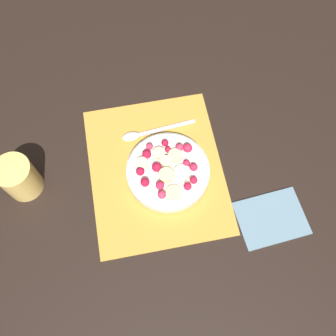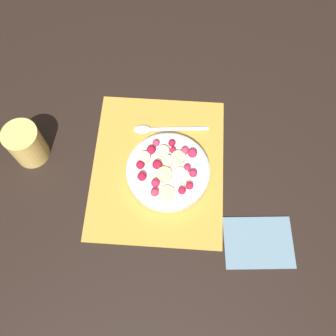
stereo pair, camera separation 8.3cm
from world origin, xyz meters
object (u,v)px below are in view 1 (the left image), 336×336
at_px(spoon, 145,133).
at_px(napkin, 271,218).
at_px(fruit_bowl, 168,171).
at_px(drinking_glass, 19,178).

xyz_separation_m(spoon, napkin, (0.26, 0.24, -0.01)).
distance_m(fruit_bowl, drinking_glass, 0.33).
bearing_deg(napkin, spoon, -137.10).
bearing_deg(fruit_bowl, napkin, 54.60).
relative_size(drinking_glass, napkin, 0.62).
relative_size(fruit_bowl, napkin, 1.21).
height_order(fruit_bowl, spoon, fruit_bowl).
xyz_separation_m(fruit_bowl, spoon, (-0.11, -0.04, -0.01)).
xyz_separation_m(fruit_bowl, napkin, (0.15, 0.21, -0.02)).
relative_size(fruit_bowl, drinking_glass, 1.96).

